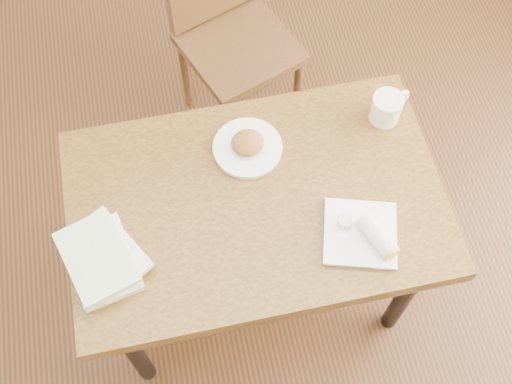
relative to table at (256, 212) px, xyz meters
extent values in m
cube|color=#472814|center=(0.00, 0.00, -0.67)|extent=(4.00, 5.00, 0.01)
cube|color=brown|center=(0.00, 0.00, 0.06)|extent=(1.17, 0.75, 0.06)
cylinder|color=black|center=(-0.49, -0.28, -0.32)|extent=(0.06, 0.06, 0.69)
cylinder|color=black|center=(0.49, -0.28, -0.32)|extent=(0.06, 0.06, 0.69)
cylinder|color=black|center=(-0.49, 0.28, -0.32)|extent=(0.06, 0.06, 0.69)
cylinder|color=black|center=(0.49, 0.28, -0.32)|extent=(0.06, 0.06, 0.69)
cylinder|color=#4E3116|center=(0.21, 1.07, -0.44)|extent=(0.04, 0.04, 0.45)
cylinder|color=#4E3116|center=(-0.12, 0.94, -0.44)|extent=(0.04, 0.04, 0.45)
cylinder|color=#4E3116|center=(0.34, 0.73, -0.44)|extent=(0.04, 0.04, 0.45)
cylinder|color=#4E3116|center=(0.01, 0.60, -0.44)|extent=(0.04, 0.04, 0.45)
cube|color=#4E3116|center=(0.11, 0.84, -0.19)|extent=(0.54, 0.54, 0.04)
cylinder|color=white|center=(0.01, 0.18, 0.10)|extent=(0.22, 0.22, 0.01)
cylinder|color=white|center=(0.01, 0.18, 0.11)|extent=(0.23, 0.23, 0.01)
ellipsoid|color=#B27538|center=(0.01, 0.18, 0.13)|extent=(0.11, 0.11, 0.06)
cylinder|color=white|center=(0.48, 0.21, 0.14)|extent=(0.10, 0.10, 0.10)
torus|color=white|center=(0.53, 0.24, 0.14)|extent=(0.08, 0.05, 0.08)
cylinder|color=tan|center=(0.48, 0.21, 0.19)|extent=(0.09, 0.09, 0.01)
cylinder|color=#F2E5CC|center=(0.48, 0.21, 0.19)|extent=(0.06, 0.06, 0.00)
cube|color=white|center=(0.28, -0.18, 0.10)|extent=(0.27, 0.27, 0.01)
cube|color=white|center=(0.28, -0.18, 0.10)|extent=(0.27, 0.27, 0.01)
cylinder|color=white|center=(0.32, -0.21, 0.13)|extent=(0.10, 0.14, 0.06)
cylinder|color=yellow|center=(0.34, -0.27, 0.13)|extent=(0.05, 0.04, 0.05)
cylinder|color=silver|center=(0.24, -0.14, 0.12)|extent=(0.05, 0.05, 0.03)
cylinder|color=red|center=(0.24, -0.14, 0.13)|extent=(0.04, 0.04, 0.01)
cube|color=white|center=(-0.49, -0.11, 0.10)|extent=(0.22, 0.29, 0.03)
cube|color=silver|center=(-0.47, -0.10, 0.13)|extent=(0.27, 0.30, 0.02)
cube|color=#9CC281|center=(-0.49, -0.12, 0.15)|extent=(0.24, 0.30, 0.02)
camera|label=1|loc=(-0.19, -0.88, 1.87)|focal=45.00mm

